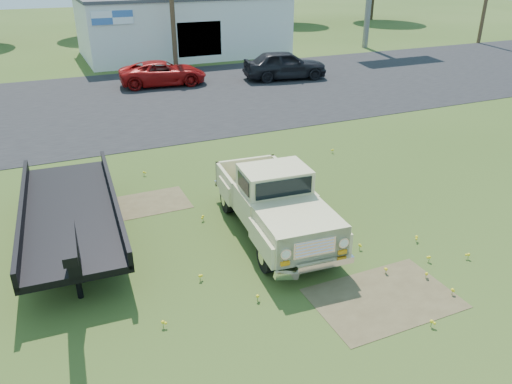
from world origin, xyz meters
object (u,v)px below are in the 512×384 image
(vintage_pickup_truck, at_px, (274,201))
(red_pickup, at_px, (163,73))
(flatbed_trailer, at_px, (70,207))
(dark_sedan, at_px, (285,65))

(vintage_pickup_truck, height_order, red_pickup, vintage_pickup_truck)
(flatbed_trailer, distance_m, dark_sedan, 19.51)
(vintage_pickup_truck, xyz_separation_m, flatbed_trailer, (-4.80, 1.77, -0.00))
(vintage_pickup_truck, relative_size, flatbed_trailer, 0.75)
(flatbed_trailer, bearing_deg, vintage_pickup_truck, -16.95)
(flatbed_trailer, xyz_separation_m, red_pickup, (6.36, 15.67, -0.26))
(vintage_pickup_truck, distance_m, flatbed_trailer, 5.12)
(vintage_pickup_truck, relative_size, red_pickup, 1.07)
(dark_sedan, bearing_deg, flatbed_trailer, 146.87)
(flatbed_trailer, height_order, dark_sedan, flatbed_trailer)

